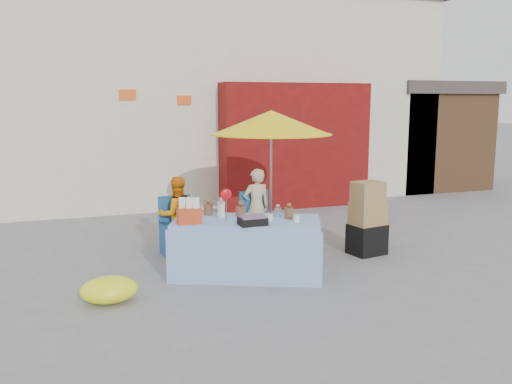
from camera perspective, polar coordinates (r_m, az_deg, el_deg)
name	(u,v)px	position (r m, az deg, el deg)	size (l,w,h in m)	color
ground	(267,276)	(7.09, 1.15, -8.79)	(80.00, 80.00, 0.00)	slate
backdrop	(183,66)	(14.14, -7.73, 13.02)	(14.00, 8.00, 7.80)	silver
market_table	(246,247)	(7.02, -1.04, -5.76)	(2.11, 1.58, 1.15)	#98B9F4
chair_left	(179,237)	(8.04, -8.12, -4.76)	(0.52, 0.51, 0.85)	#1D4F87
chair_right	(259,231)	(8.36, 0.33, -4.11)	(0.52, 0.51, 0.85)	#1D4F87
vendor_orange	(177,215)	(8.10, -8.35, -2.38)	(0.55, 0.43, 1.14)	orange
vendor_beige	(256,207)	(8.41, 0.03, -1.60)	(0.44, 0.29, 1.21)	#CAB98F
umbrella	(271,123)	(8.50, 1.62, 7.26)	(1.90, 1.90, 2.09)	gray
box_stack	(367,221)	(8.10, 11.64, -3.00)	(0.55, 0.48, 1.08)	black
tarp_bundle	(109,290)	(6.38, -15.21, -9.90)	(0.64, 0.51, 0.29)	#F7F81A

